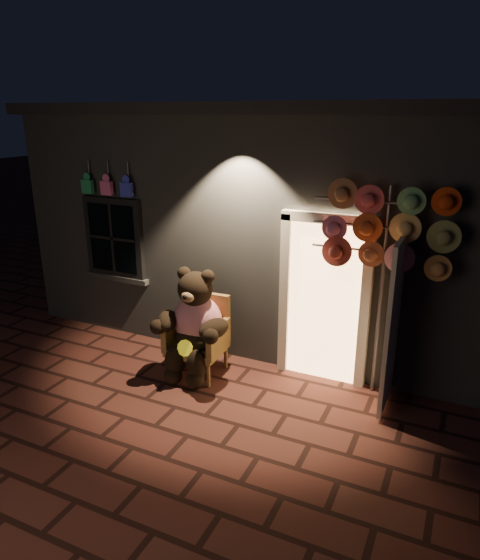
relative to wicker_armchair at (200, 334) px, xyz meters
The scene contains 5 objects.
ground 1.09m from the wicker_armchair, 79.47° to the right, with size 60.00×60.00×0.00m, color #4D251D.
shop_building 3.29m from the wicker_armchair, 86.71° to the left, with size 7.30×5.95×3.51m.
wicker_armchair is the anchor object (origin of this frame).
teddy_bear 0.24m from the wicker_armchair, 88.35° to the right, with size 1.06×0.84×1.46m.
hat_rack 2.74m from the wicker_armchair, ahead, with size 1.61×0.22×2.59m.
Camera 1 is at (2.88, -4.33, 3.34)m, focal length 32.00 mm.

